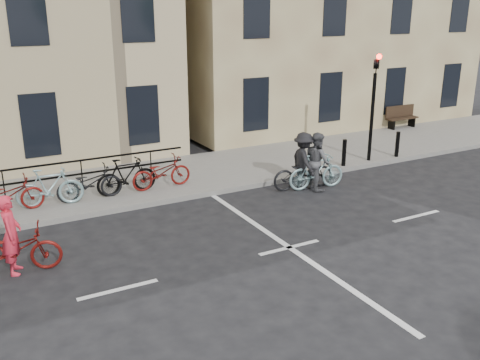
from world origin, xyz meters
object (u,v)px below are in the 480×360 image
cyclist_pink (13,246)px  cyclist_dark (303,167)px  traffic_light (374,94)px  cyclist_grey (317,166)px  bench (401,116)px

cyclist_pink → cyclist_dark: size_ratio=0.99×
cyclist_dark → cyclist_pink: bearing=108.6°
cyclist_dark → traffic_light: bearing=-65.6°
cyclist_pink → cyclist_grey: 8.78m
cyclist_dark → bench: bearing=-54.0°
cyclist_pink → cyclist_dark: bearing=-66.7°
traffic_light → bench: traffic_light is taller
cyclist_grey → bench: bearing=-51.8°
cyclist_grey → cyclist_dark: (-0.35, 0.20, -0.02)m
traffic_light → cyclist_pink: bearing=-167.6°
cyclist_pink → cyclist_dark: 8.47m
traffic_light → bench: bearing=35.2°
traffic_light → bench: 6.14m
traffic_light → bench: size_ratio=2.44×
traffic_light → cyclist_dark: bearing=-163.6°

